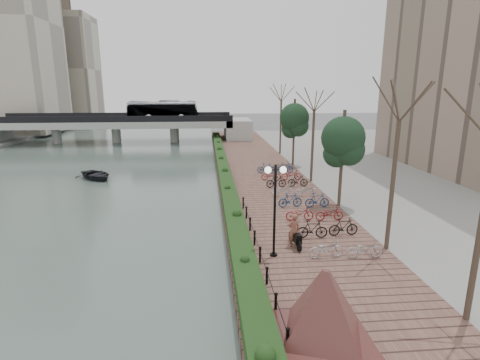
{
  "coord_description": "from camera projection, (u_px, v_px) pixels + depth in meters",
  "views": [
    {
      "loc": [
        -0.95,
        -14.82,
        8.4
      ],
      "look_at": [
        1.35,
        10.9,
        2.0
      ],
      "focal_mm": 28.0,
      "sensor_mm": 36.0,
      "label": 1
    }
  ],
  "objects": [
    {
      "name": "ground",
      "position": [
        231.0,
        284.0,
        16.43
      ],
      "size": [
        220.0,
        220.0,
        0.0
      ],
      "primitive_type": "plane",
      "color": "#59595B",
      "rests_on": "ground"
    },
    {
      "name": "granite_monument",
      "position": [
        324.0,
        305.0,
        11.81
      ],
      "size": [
        4.41,
        4.41,
        2.42
      ],
      "color": "#4F2922",
      "rests_on": "promenade"
    },
    {
      "name": "promenade",
      "position": [
        263.0,
        181.0,
        33.64
      ],
      "size": [
        8.0,
        75.0,
        0.5
      ],
      "primitive_type": "cube",
      "color": "brown",
      "rests_on": "ground"
    },
    {
      "name": "street_trees",
      "position": [
        325.0,
        151.0,
        28.5
      ],
      "size": [
        3.2,
        37.12,
        6.8
      ],
      "color": "#31261D",
      "rests_on": "promenade"
    },
    {
      "name": "pedestrian",
      "position": [
        294.0,
        230.0,
        18.95
      ],
      "size": [
        0.7,
        0.52,
        1.75
      ],
      "primitive_type": "imported",
      "rotation": [
        0.0,
        0.0,
        3.31
      ],
      "color": "brown",
      "rests_on": "promenade"
    },
    {
      "name": "motorcycle",
      "position": [
        295.0,
        238.0,
        19.02
      ],
      "size": [
        0.62,
        1.54,
        0.94
      ],
      "primitive_type": null,
      "rotation": [
        0.0,
        0.0,
        0.1
      ],
      "color": "black",
      "rests_on": "promenade"
    },
    {
      "name": "chain_fence",
      "position": [
        257.0,
        246.0,
        18.28
      ],
      "size": [
        0.1,
        14.1,
        0.7
      ],
      "color": "black",
      "rests_on": "promenade"
    },
    {
      "name": "hedge",
      "position": [
        224.0,
        170.0,
        35.63
      ],
      "size": [
        1.1,
        56.0,
        0.6
      ],
      "primitive_type": "cube",
      "color": "#1C3212",
      "rests_on": "promenade"
    },
    {
      "name": "river_water",
      "position": [
        73.0,
        170.0,
        39.3
      ],
      "size": [
        30.0,
        130.0,
        0.02
      ],
      "primitive_type": "cube",
      "color": "#3F4F47",
      "rests_on": "ground"
    },
    {
      "name": "boat",
      "position": [
        96.0,
        175.0,
        35.08
      ],
      "size": [
        4.86,
        4.92,
        0.84
      ],
      "primitive_type": "imported",
      "rotation": [
        0.0,
        0.0,
        0.75
      ],
      "color": "black",
      "rests_on": "river_water"
    },
    {
      "name": "bicycle_parking",
      "position": [
        299.0,
        195.0,
        26.46
      ],
      "size": [
        2.4,
        19.89,
        1.0
      ],
      "color": "#ADADB2",
      "rests_on": "promenade"
    },
    {
      "name": "lamppost",
      "position": [
        275.0,
        190.0,
        17.3
      ],
      "size": [
        1.02,
        0.32,
        4.49
      ],
      "color": "black",
      "rests_on": "promenade"
    },
    {
      "name": "bridge",
      "position": [
        125.0,
        121.0,
        57.96
      ],
      "size": [
        36.0,
        10.77,
        6.5
      ],
      "color": "#ADADA8",
      "rests_on": "ground"
    },
    {
      "name": "inland_pavement",
      "position": [
        432.0,
        177.0,
        35.02
      ],
      "size": [
        24.0,
        75.0,
        0.5
      ],
      "primitive_type": "cube",
      "color": "gray",
      "rests_on": "ground"
    }
  ]
}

